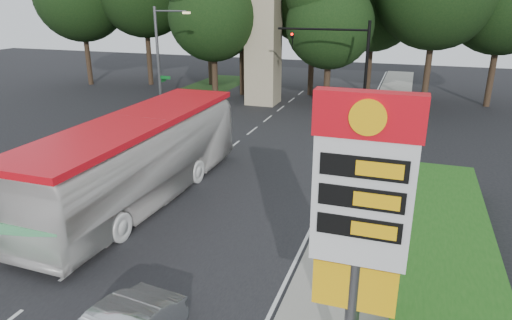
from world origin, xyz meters
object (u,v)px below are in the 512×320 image
(gas_station_pylon, at_px, (361,209))
(traffic_signal_mast, at_px, (346,60))
(streetlight_signs, at_px, (161,60))
(transit_bus, at_px, (140,160))
(monument, at_px, (263,42))

(gas_station_pylon, distance_m, traffic_signal_mast, 22.29)
(streetlight_signs, bearing_deg, traffic_signal_mast, 8.92)
(gas_station_pylon, xyz_separation_m, traffic_signal_mast, (-3.52, 22.00, 0.22))
(gas_station_pylon, bearing_deg, transit_bus, 143.89)
(transit_bus, bearing_deg, streetlight_signs, 116.93)
(transit_bus, bearing_deg, monument, 94.26)
(gas_station_pylon, height_order, traffic_signal_mast, traffic_signal_mast)
(traffic_signal_mast, relative_size, streetlight_signs, 0.90)
(gas_station_pylon, xyz_separation_m, monument, (-11.20, 28.01, 0.66))
(gas_station_pylon, relative_size, streetlight_signs, 0.86)
(traffic_signal_mast, xyz_separation_m, streetlight_signs, (-12.67, -1.99, -0.23))
(monument, bearing_deg, traffic_signal_mast, -38.00)
(streetlight_signs, xyz_separation_m, monument, (4.99, 7.99, 0.67))
(traffic_signal_mast, relative_size, monument, 0.72)
(transit_bus, bearing_deg, traffic_signal_mast, 66.91)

